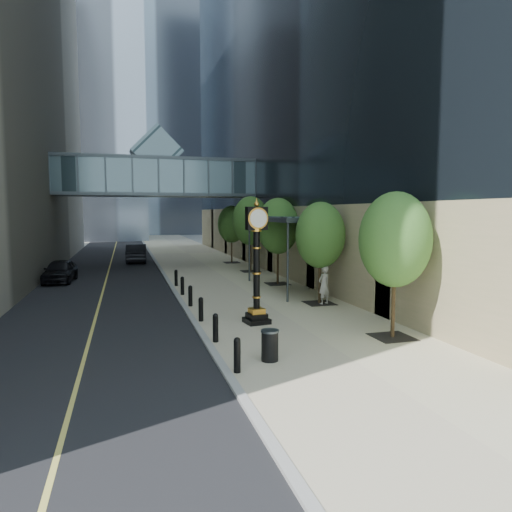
# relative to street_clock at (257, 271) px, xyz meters

# --- Properties ---
(ground) EXTENTS (320.00, 320.00, 0.00)m
(ground) POSITION_rel_street_clock_xyz_m (0.56, -6.43, -2.21)
(ground) COLOR gray
(ground) RESTS_ON ground
(road) EXTENTS (8.00, 180.00, 0.02)m
(road) POSITION_rel_street_clock_xyz_m (-6.44, 33.57, -2.20)
(road) COLOR black
(road) RESTS_ON ground
(sidewalk) EXTENTS (8.00, 180.00, 0.06)m
(sidewalk) POSITION_rel_street_clock_xyz_m (1.56, 33.57, -2.18)
(sidewalk) COLOR tan
(sidewalk) RESTS_ON ground
(curb) EXTENTS (0.25, 180.00, 0.07)m
(curb) POSITION_rel_street_clock_xyz_m (-2.44, 33.57, -2.18)
(curb) COLOR gray
(curb) RESTS_ON ground
(distant_tower_a) EXTENTS (24.00, 22.00, 78.00)m
(distant_tower_a) POSITION_rel_street_clock_xyz_m (-13.44, 68.57, 36.79)
(distant_tower_a) COLOR #A1B1CB
(distant_tower_a) RESTS_ON ground
(distant_tower_b) EXTENTS (26.00, 24.00, 90.00)m
(distant_tower_b) POSITION_rel_street_clock_xyz_m (9.56, 88.57, 42.79)
(distant_tower_b) COLOR #A1B1CB
(distant_tower_b) RESTS_ON ground
(distant_tower_c) EXTENTS (22.00, 22.00, 65.00)m
(distant_tower_c) POSITION_rel_street_clock_xyz_m (-5.44, 113.57, 30.29)
(distant_tower_c) COLOR #A1B1CB
(distant_tower_c) RESTS_ON ground
(skywalk) EXTENTS (17.00, 4.20, 5.80)m
(skywalk) POSITION_rel_street_clock_xyz_m (-2.44, 21.57, 5.50)
(skywalk) COLOR #44636E
(skywalk) RESTS_ON ground
(entrance_canopy) EXTENTS (3.00, 8.00, 4.38)m
(entrance_canopy) POSITION_rel_street_clock_xyz_m (4.04, 7.57, 1.98)
(entrance_canopy) COLOR #383F44
(entrance_canopy) RESTS_ON ground
(bollard_row) EXTENTS (0.20, 16.20, 0.90)m
(bollard_row) POSITION_rel_street_clock_xyz_m (-2.14, 2.57, -1.70)
(bollard_row) COLOR black
(bollard_row) RESTS_ON sidewalk
(street_trees) EXTENTS (2.81, 28.54, 5.78)m
(street_trees) POSITION_rel_street_clock_xyz_m (4.16, 9.94, 1.47)
(street_trees) COLOR black
(street_trees) RESTS_ON sidewalk
(street_clock) EXTENTS (1.05, 1.05, 4.97)m
(street_clock) POSITION_rel_street_clock_xyz_m (0.00, 0.00, 0.00)
(street_clock) COLOR black
(street_clock) RESTS_ON sidewalk
(trash_bin) EXTENTS (0.62, 0.62, 0.90)m
(trash_bin) POSITION_rel_street_clock_xyz_m (-0.94, -4.71, -1.70)
(trash_bin) COLOR black
(trash_bin) RESTS_ON sidewalk
(pedestrian) EXTENTS (0.82, 0.70, 1.91)m
(pedestrian) POSITION_rel_street_clock_xyz_m (4.28, 2.81, -1.20)
(pedestrian) COLOR #AAA69C
(pedestrian) RESTS_ON sidewalk
(car_near) EXTENTS (2.04, 4.48, 1.49)m
(car_near) POSITION_rel_street_clock_xyz_m (-9.30, 14.55, -1.45)
(car_near) COLOR black
(car_near) RESTS_ON road
(car_far) EXTENTS (1.98, 5.15, 1.68)m
(car_far) POSITION_rel_street_clock_xyz_m (-4.15, 25.75, -1.36)
(car_far) COLOR black
(car_far) RESTS_ON road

